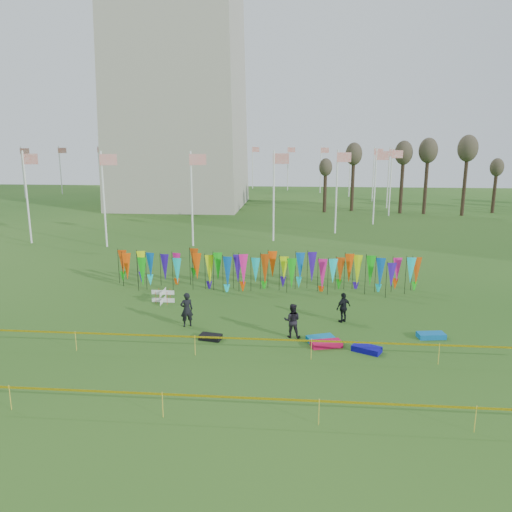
# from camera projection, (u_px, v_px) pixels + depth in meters

# --- Properties ---
(ground) EXTENTS (160.00, 160.00, 0.00)m
(ground) POSITION_uv_depth(u_px,v_px,m) (244.00, 346.00, 21.88)
(ground) COLOR #1F4914
(ground) RESTS_ON ground
(flagpole_ring) EXTENTS (57.40, 56.16, 8.00)m
(flagpole_ring) POSITION_uv_depth(u_px,v_px,m) (182.00, 177.00, 68.78)
(flagpole_ring) COLOR white
(flagpole_ring) RESTS_ON ground
(banner_row) EXTENTS (18.64, 0.64, 2.20)m
(banner_row) POSITION_uv_depth(u_px,v_px,m) (264.00, 269.00, 29.71)
(banner_row) COLOR black
(banner_row) RESTS_ON ground
(caution_tape_near) EXTENTS (26.00, 0.02, 0.90)m
(caution_tape_near) POSITION_uv_depth(u_px,v_px,m) (236.00, 339.00, 20.58)
(caution_tape_near) COLOR #FFDC05
(caution_tape_near) RESTS_ON ground
(caution_tape_far) EXTENTS (26.00, 0.02, 0.90)m
(caution_tape_far) POSITION_uv_depth(u_px,v_px,m) (216.00, 398.00, 15.88)
(caution_tape_far) COLOR #FFDC05
(caution_tape_far) RESTS_ON ground
(box_kite) EXTENTS (0.65, 0.65, 0.73)m
(box_kite) POSITION_uv_depth(u_px,v_px,m) (163.00, 296.00, 27.67)
(box_kite) COLOR red
(box_kite) RESTS_ON ground
(person_left) EXTENTS (0.75, 0.67, 1.69)m
(person_left) POSITION_uv_depth(u_px,v_px,m) (187.00, 310.00, 24.00)
(person_left) COLOR black
(person_left) RESTS_ON ground
(person_mid) EXTENTS (0.80, 0.53, 1.59)m
(person_mid) POSITION_uv_depth(u_px,v_px,m) (292.00, 321.00, 22.68)
(person_mid) COLOR black
(person_mid) RESTS_ON ground
(person_right) EXTENTS (1.00, 0.95, 1.51)m
(person_right) POSITION_uv_depth(u_px,v_px,m) (343.00, 307.00, 24.59)
(person_right) COLOR black
(person_right) RESTS_ON ground
(kite_bag_turquoise) EXTENTS (1.34, 0.99, 0.24)m
(kite_bag_turquoise) POSITION_uv_depth(u_px,v_px,m) (320.00, 339.00, 22.33)
(kite_bag_turquoise) COLOR #0B75B0
(kite_bag_turquoise) RESTS_ON ground
(kite_bag_blue) EXTENTS (1.33, 1.10, 0.25)m
(kite_bag_blue) POSITION_uv_depth(u_px,v_px,m) (367.00, 349.00, 21.23)
(kite_bag_blue) COLOR #0D0998
(kite_bag_blue) RESTS_ON ground
(kite_bag_red) EXTENTS (1.44, 0.94, 0.24)m
(kite_bag_red) POSITION_uv_depth(u_px,v_px,m) (326.00, 344.00, 21.77)
(kite_bag_red) COLOR #C40D40
(kite_bag_red) RESTS_ON ground
(kite_bag_black) EXTENTS (1.07, 0.75, 0.23)m
(kite_bag_black) POSITION_uv_depth(u_px,v_px,m) (210.00, 337.00, 22.55)
(kite_bag_black) COLOR black
(kite_bag_black) RESTS_ON ground
(kite_bag_teal) EXTENTS (1.29, 0.76, 0.23)m
(kite_bag_teal) POSITION_uv_depth(u_px,v_px,m) (431.00, 335.00, 22.72)
(kite_bag_teal) COLOR #0C66B4
(kite_bag_teal) RESTS_ON ground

